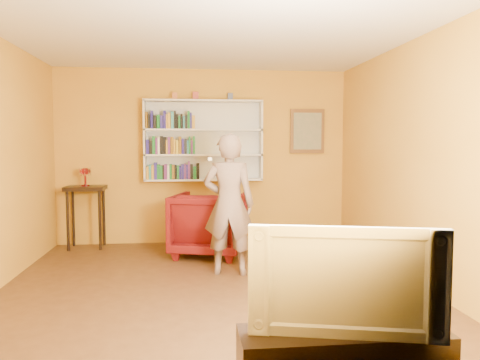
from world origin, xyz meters
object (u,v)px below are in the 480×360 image
bookshelf (203,141)px  television (345,278)px  person (229,204)px  armchair (209,224)px  console_table (86,197)px  ruby_lustre (85,173)px

bookshelf → television: size_ratio=1.62×
television → bookshelf: bearing=111.9°
person → bookshelf: bearing=-71.4°
armchair → console_table: bearing=-3.7°
armchair → person: 1.06m
bookshelf → television: bookshelf is taller
ruby_lustre → bookshelf: bearing=5.2°
bookshelf → person: size_ratio=1.08×
bookshelf → ruby_lustre: bearing=-174.8°
armchair → person: size_ratio=0.58×
armchair → television: 3.90m
bookshelf → console_table: 1.94m
bookshelf → console_table: bookshelf is taller
ruby_lustre → console_table: bearing=116.6°
console_table → bookshelf: bearing=5.2°
person → television: person is taller
armchair → person: bearing=117.7°
console_table → person: (1.99, -1.63, 0.07)m
ruby_lustre → armchair: size_ratio=0.28×
bookshelf → person: bookshelf is taller
bookshelf → console_table: bearing=-174.8°
ruby_lustre → person: size_ratio=0.16×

